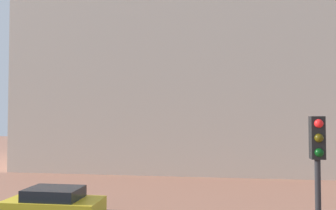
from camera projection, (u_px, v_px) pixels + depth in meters
landmark_building at (192, 36)px, 32.08m from camera, size 30.04×13.58×41.53m
car_yellow at (54, 206)px, 14.33m from camera, size 4.04×2.06×1.46m
traffic_light_pole at (318, 181)px, 7.04m from camera, size 0.28×0.34×4.49m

